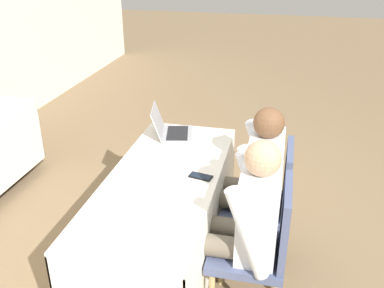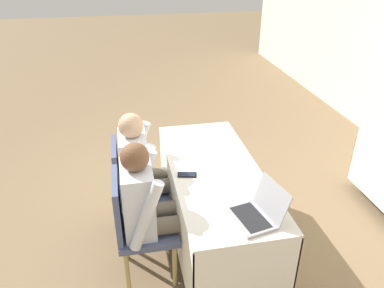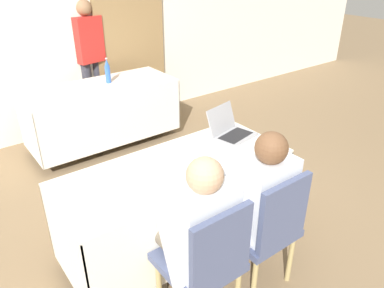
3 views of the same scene
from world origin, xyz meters
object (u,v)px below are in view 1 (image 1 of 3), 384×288
at_px(chair_near_left, 261,245).
at_px(person_white_shirt, 253,178).
at_px(laptop, 172,130).
at_px(chair_near_right, 266,199).
at_px(cell_phone, 201,177).
at_px(person_checkered_shirt, 244,220).

xyz_separation_m(chair_near_left, person_white_shirt, (0.50, 0.10, 0.16)).
bearing_deg(person_white_shirt, laptop, -119.66).
height_order(laptop, person_white_shirt, person_white_shirt).
bearing_deg(chair_near_left, laptop, -138.68).
xyz_separation_m(chair_near_right, person_white_shirt, (0.00, 0.10, 0.16)).
relative_size(laptop, chair_near_left, 0.41).
bearing_deg(cell_phone, laptop, 43.01).
bearing_deg(person_checkered_shirt, chair_near_left, 90.00).
bearing_deg(person_white_shirt, cell_phone, -56.79).
distance_m(cell_phone, chair_near_left, 0.57).
xyz_separation_m(cell_phone, person_checkered_shirt, (-0.29, -0.32, -0.08)).
distance_m(laptop, person_checkered_shirt, 1.11).
height_order(cell_phone, chair_near_right, chair_near_right).
bearing_deg(chair_near_left, cell_phone, -124.81).
height_order(cell_phone, chair_near_left, chair_near_left).
relative_size(cell_phone, chair_near_right, 0.17).
bearing_deg(laptop, chair_near_left, -150.85).
xyz_separation_m(laptop, cell_phone, (-0.59, -0.35, -0.04)).
bearing_deg(cell_phone, chair_near_left, -112.84).
height_order(chair_near_left, person_checkered_shirt, person_checkered_shirt).
height_order(cell_phone, person_white_shirt, person_white_shirt).
relative_size(chair_near_left, person_checkered_shirt, 0.78).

